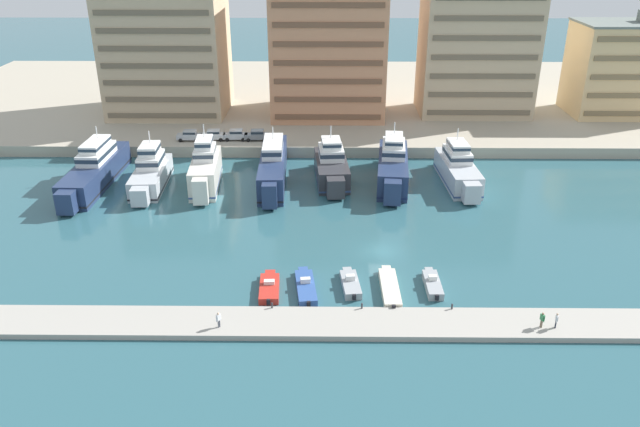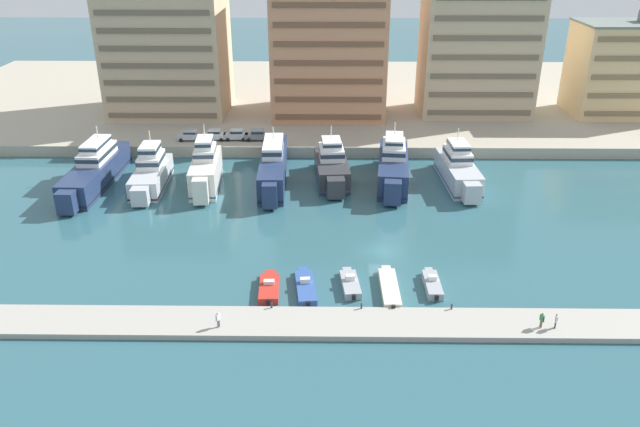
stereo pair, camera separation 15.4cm
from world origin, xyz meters
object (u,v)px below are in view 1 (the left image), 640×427
car_silver_far_left (190,135)px  car_grey_center_left (257,135)px  motorboat_grey_mid_left (350,284)px  car_white_left (213,135)px  motorboat_cream_center_left (390,288)px  pedestrian_far_side (542,319)px  yacht_navy_center_right (393,166)px  yacht_charcoal_center (332,167)px  yacht_navy_center_left (273,166)px  yacht_navy_far_left (95,170)px  pedestrian_mid_deck (219,319)px  yacht_silver_mid_right (458,169)px  pedestrian_near_edge (557,319)px  motorboat_blue_left (306,287)px  motorboat_grey_center (432,284)px  car_silver_mid_left (236,134)px  yacht_silver_left (150,173)px  yacht_ivory_mid_left (205,169)px  motorboat_red_far_left (269,288)px

car_silver_far_left → car_grey_center_left: bearing=1.5°
motorboat_grey_mid_left → car_white_left: bearing=116.4°
motorboat_cream_center_left → pedestrian_far_side: size_ratio=5.08×
yacht_navy_center_right → yacht_charcoal_center: bearing=177.8°
yacht_navy_center_left → motorboat_grey_mid_left: size_ratio=3.69×
yacht_navy_far_left → pedestrian_mid_deck: bearing=-56.8°
yacht_silver_mid_right → car_silver_far_left: size_ratio=4.11×
motorboat_grey_mid_left → pedestrian_near_edge: size_ratio=3.76×
motorboat_blue_left → pedestrian_near_edge: 24.88m
motorboat_grey_mid_left → motorboat_grey_center: bearing=0.0°
yacht_charcoal_center → yacht_navy_center_right: yacht_navy_center_right is taller
yacht_charcoal_center → pedestrian_near_edge: yacht_charcoal_center is taller
yacht_charcoal_center → motorboat_grey_center: yacht_charcoal_center is taller
yacht_navy_far_left → pedestrian_mid_deck: yacht_navy_far_left is taller
car_silver_mid_left → pedestrian_far_side: size_ratio=2.58×
car_white_left → pedestrian_near_edge: car_white_left is taller
pedestrian_near_edge → pedestrian_mid_deck: bearing=-179.5°
pedestrian_far_side → yacht_navy_center_left: bearing=126.6°
motorboat_grey_center → pedestrian_mid_deck: bearing=-159.1°
car_silver_mid_left → car_grey_center_left: 3.59m
car_silver_far_left → yacht_silver_mid_right: bearing=-18.1°
pedestrian_near_edge → pedestrian_mid_deck: 31.69m
car_silver_mid_left → pedestrian_mid_deck: size_ratio=2.58×
yacht_navy_center_right → yacht_silver_mid_right: 9.63m
yacht_navy_center_left → motorboat_grey_center: bearing=-57.5°
yacht_navy_far_left → yacht_silver_left: 8.33m
yacht_charcoal_center → motorboat_grey_center: size_ratio=2.55×
yacht_ivory_mid_left → car_silver_mid_left: 16.25m
yacht_navy_center_left → car_silver_far_left: size_ratio=5.43×
motorboat_red_far_left → motorboat_blue_left: motorboat_blue_left is taller
motorboat_grey_center → motorboat_grey_mid_left: bearing=-180.0°
motorboat_cream_center_left → motorboat_grey_mid_left: bearing=168.9°
yacht_navy_far_left → car_white_left: bearing=46.0°
motorboat_grey_center → pedestrian_far_side: size_ratio=3.71×
motorboat_red_far_left → yacht_navy_center_right: bearing=62.9°
yacht_navy_center_right → pedestrian_mid_deck: (-19.93, -38.20, -0.98)m
car_silver_mid_left → yacht_navy_center_right: bearing=-28.9°
motorboat_grey_center → pedestrian_far_side: 11.99m
motorboat_grey_center → car_silver_far_left: 55.52m
car_silver_far_left → car_grey_center_left: (11.33, 0.30, 0.00)m
motorboat_grey_center → pedestrian_far_side: pedestrian_far_side is taller
motorboat_cream_center_left → motorboat_grey_center: size_ratio=1.37×
yacht_ivory_mid_left → yacht_navy_far_left: bearing=178.1°
yacht_charcoal_center → motorboat_grey_center: 32.20m
pedestrian_far_side → motorboat_cream_center_left: bearing=152.6°
yacht_navy_center_right → yacht_navy_center_left: bearing=179.4°
car_silver_far_left → pedestrian_far_side: car_silver_far_left is taller
motorboat_cream_center_left → pedestrian_mid_deck: bearing=-156.3°
motorboat_grey_mid_left → pedestrian_far_side: (17.70, -7.86, 1.09)m
yacht_charcoal_center → motorboat_grey_center: bearing=-70.9°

